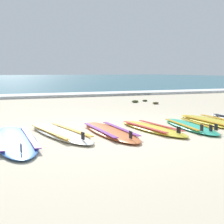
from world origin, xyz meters
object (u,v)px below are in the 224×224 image
Objects in this scene: surfboard_6 at (190,126)px; surfboard_7 at (219,123)px; surfboard_3 at (60,133)px; surfboard_4 at (110,131)px; surfboard_2 at (14,140)px; surfboard_5 at (152,128)px.

surfboard_6 is 0.76m from surfboard_7.
surfboard_7 is at bearing -2.66° from surfboard_3.
surfboard_3 is 0.84m from surfboard_4.
surfboard_2 and surfboard_6 have the same top height.
surfboard_3 is at bearing 177.34° from surfboard_7.
surfboard_6 is (1.58, -0.05, 0.00)m from surfboard_4.
surfboard_2 is 3.17m from surfboard_6.
surfboard_5 is at bearing 0.60° from surfboard_4.
surfboard_3 is 2.41m from surfboard_6.
surfboard_2 is at bearing -176.00° from surfboard_4.
surfboard_3 is 1.04× the size of surfboard_4.
surfboard_2 is 1.27× the size of surfboard_6.
surfboard_7 is (3.16, -0.15, -0.00)m from surfboard_3.
surfboard_7 is (0.76, 0.09, -0.00)m from surfboard_6.
surfboard_5 is 0.77m from surfboard_6.
surfboard_6 is 0.76× the size of surfboard_7.
surfboard_5 is 0.76× the size of surfboard_7.
surfboard_7 is at bearing 1.25° from surfboard_5.
surfboard_3 is 1.65m from surfboard_5.
surfboard_4 and surfboard_5 have the same top height.
surfboard_2 is 3.93m from surfboard_7.
surfboard_4 is (1.58, 0.11, 0.00)m from surfboard_2.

